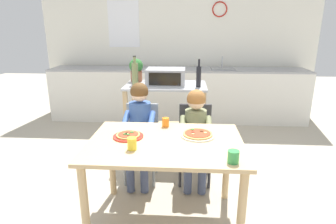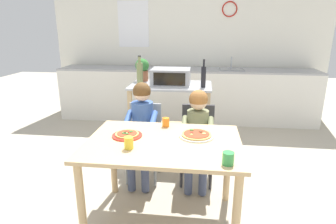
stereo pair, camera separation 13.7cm
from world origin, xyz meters
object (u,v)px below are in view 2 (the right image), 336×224
Objects in this scene: bottle_dark_olive_oil at (203,76)px; drinking_cup_green at (228,158)px; toaster_oven at (171,77)px; drinking_cup_orange at (166,122)px; child_in_blue_striped_shirt at (141,122)px; dining_chair_left at (144,136)px; child_in_olive_shirt at (197,127)px; dining_chair_right at (197,138)px; bottle_slim_sauce at (140,75)px; dining_table at (163,153)px; bottle_squat_spirits at (140,74)px; pizza_plate_white at (196,135)px; drinking_cup_yellow at (129,143)px; kitchen_island_cart at (171,108)px; pizza_plate_red_rimmed at (127,135)px; potted_herb_plant at (142,69)px.

drinking_cup_green is at bearing -83.81° from bottle_dark_olive_oil.
drinking_cup_orange is at bearing -85.98° from toaster_oven.
dining_chair_left is at bearing 90.00° from child_in_blue_striped_shirt.
child_in_olive_shirt is (0.36, -0.79, -0.37)m from toaster_oven.
bottle_slim_sauce is at bearing 140.89° from dining_chair_right.
bottle_squat_spirits is at bearing 110.39° from dining_table.
pizza_plate_white is at bearing -74.33° from toaster_oven.
bottle_dark_olive_oil is 1.58m from drinking_cup_yellow.
drinking_cup_green is (0.79, -0.95, 0.11)m from child_in_blue_striped_shirt.
bottle_slim_sauce is 1.95m from drinking_cup_green.
dining_chair_right is 0.82× the size of child_in_olive_shirt.
child_in_olive_shirt reaches higher than drinking_cup_orange.
kitchen_island_cart is 3.03× the size of bottle_dark_olive_oil.
bottle_dark_olive_oil reaches higher than child_in_olive_shirt.
dining_chair_left is at bearing 168.81° from child_in_olive_shirt.
pizza_plate_red_rimmed is (-0.61, -1.22, -0.29)m from bottle_dark_olive_oil.
toaster_oven is 1.43× the size of bottle_dark_olive_oil.
potted_herb_plant is (-0.81, 0.32, 0.03)m from bottle_dark_olive_oil.
bottle_dark_olive_oil is 4.08× the size of drinking_cup_orange.
drinking_cup_yellow is at bearing -94.84° from kitchen_island_cart.
pizza_plate_white is at bearing -56.86° from bottle_squat_spirits.
child_in_olive_shirt is (-0.00, -0.12, 0.17)m from dining_chair_right.
drinking_cup_green is (0.50, -0.68, 0.00)m from drinking_cup_orange.
bottle_slim_sauce is 1.55m from drinking_cup_yellow.
child_in_blue_striped_shirt reaches higher than dining_chair_left.
bottle_squat_spirits reaches higher than child_in_olive_shirt.
drinking_cup_green is (0.98, -1.94, -0.29)m from potted_herb_plant.
pizza_plate_red_rimmed is (-0.57, -0.55, 0.11)m from child_in_olive_shirt.
bottle_dark_olive_oil reaches higher than potted_herb_plant.
drinking_cup_yellow is (0.08, -0.24, 0.03)m from pizza_plate_red_rimmed.
drinking_cup_orange is (0.29, -0.27, 0.11)m from child_in_blue_striped_shirt.
pizza_plate_red_rimmed is at bearing -98.95° from kitchen_island_cart.
bottle_squat_spirits reaches higher than dining_chair_right.
pizza_plate_red_rimmed is (-0.00, -0.55, 0.08)m from child_in_blue_striped_shirt.
drinking_cup_orange is (-0.28, -0.40, 0.30)m from dining_chair_right.
drinking_cup_yellow reaches higher than dining_table.
dining_table is (0.45, -1.21, -0.43)m from bottle_squat_spirits.
pizza_plate_red_rimmed is at bearing -173.86° from pizza_plate_white.
kitchen_island_cart is 1.85m from drinking_cup_green.
drinking_cup_orange is at bearing 67.80° from drinking_cup_yellow.
pizza_plate_white is (0.26, 0.13, 0.12)m from dining_table.
dining_chair_right is (0.36, -0.67, -0.13)m from kitchen_island_cart.
pizza_plate_white is at bearing -40.37° from child_in_blue_striped_shirt.
bottle_squat_spirits reaches higher than dining_table.
bottle_squat_spirits is 1.32× the size of pizza_plate_white.
kitchen_island_cart is 3.40× the size of potted_herb_plant.
bottle_slim_sauce is at bearing 119.65° from drinking_cup_green.
pizza_plate_red_rimmed reaches higher than dining_table.
drinking_cup_orange is (-0.28, 0.21, 0.03)m from pizza_plate_white.
bottle_squat_spirits reaches higher than potted_herb_plant.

